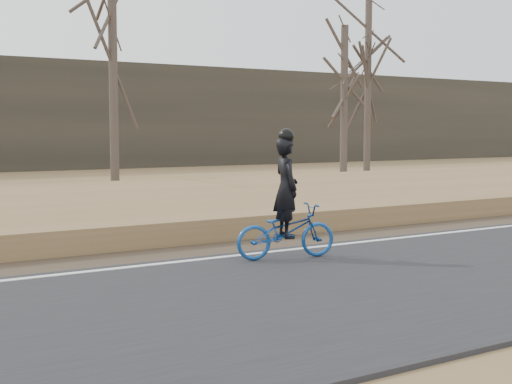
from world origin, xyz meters
TOP-DOWN VIEW (x-y plane):
  - ground at (0.00, 0.00)m, footprint 120.00×120.00m
  - road at (0.00, -2.50)m, footprint 120.00×6.00m
  - edge_line at (0.00, 0.20)m, footprint 120.00×0.12m
  - shoulder at (0.00, 1.20)m, footprint 120.00×1.60m
  - embankment at (0.00, 4.20)m, footprint 120.00×5.00m
  - ballast at (0.00, 8.00)m, footprint 120.00×3.00m
  - railroad at (0.00, 8.00)m, footprint 120.00×2.40m
  - cyclist at (0.25, -0.44)m, footprint 1.81×0.95m
  - bare_tree_center at (4.03, 17.43)m, footprint 0.36×0.36m
  - bare_tree_right at (14.84, 16.14)m, footprint 0.36×0.36m
  - bare_tree_far_right at (18.07, 18.23)m, footprint 0.36×0.36m

SIDE VIEW (x-z plane):
  - ground at x=0.00m, z-range 0.00..0.00m
  - shoulder at x=0.00m, z-range 0.00..0.04m
  - road at x=0.00m, z-range 0.00..0.06m
  - edge_line at x=0.00m, z-range 0.06..0.07m
  - embankment at x=0.00m, z-range 0.00..0.44m
  - ballast at x=0.00m, z-range 0.00..0.45m
  - railroad at x=0.00m, z-range 0.38..0.67m
  - cyclist at x=0.25m, z-range -0.33..1.83m
  - bare_tree_right at x=14.84m, z-range 0.00..7.03m
  - bare_tree_far_right at x=18.07m, z-range 0.00..8.90m
  - bare_tree_center at x=4.03m, z-range 0.00..9.73m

